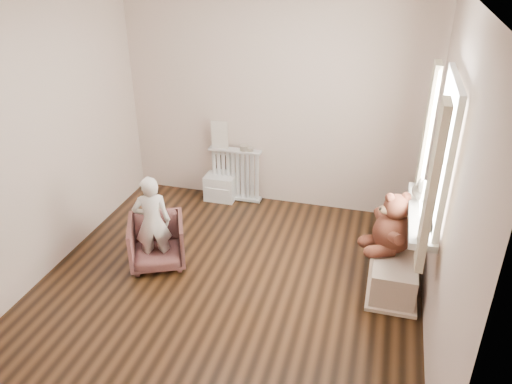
% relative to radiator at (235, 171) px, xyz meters
% --- Properties ---
extents(floor, '(3.60, 3.60, 0.01)m').
position_rel_radiator_xyz_m(floor, '(0.45, -1.68, -0.39)').
color(floor, black).
rests_on(floor, ground).
extents(back_wall, '(3.60, 0.02, 2.60)m').
position_rel_radiator_xyz_m(back_wall, '(0.45, 0.12, 0.91)').
color(back_wall, beige).
rests_on(back_wall, ground).
extents(front_wall, '(3.60, 0.02, 2.60)m').
position_rel_radiator_xyz_m(front_wall, '(0.45, -3.48, 0.91)').
color(front_wall, beige).
rests_on(front_wall, ground).
extents(left_wall, '(0.02, 3.60, 2.60)m').
position_rel_radiator_xyz_m(left_wall, '(-1.35, -1.68, 0.91)').
color(left_wall, beige).
rests_on(left_wall, ground).
extents(right_wall, '(0.02, 3.60, 2.60)m').
position_rel_radiator_xyz_m(right_wall, '(2.25, -1.68, 0.91)').
color(right_wall, beige).
rests_on(right_wall, ground).
extents(window, '(0.03, 0.90, 1.10)m').
position_rel_radiator_xyz_m(window, '(2.21, -1.38, 1.06)').
color(window, white).
rests_on(window, right_wall).
extents(window_sill, '(0.22, 1.10, 0.06)m').
position_rel_radiator_xyz_m(window_sill, '(2.12, -1.38, 0.48)').
color(window_sill, silver).
rests_on(window_sill, right_wall).
extents(curtain_left, '(0.06, 0.26, 1.30)m').
position_rel_radiator_xyz_m(curtain_left, '(2.10, -1.95, 1.00)').
color(curtain_left, beige).
rests_on(curtain_left, right_wall).
extents(curtain_right, '(0.06, 0.26, 1.30)m').
position_rel_radiator_xyz_m(curtain_right, '(2.10, -0.81, 1.00)').
color(curtain_right, beige).
rests_on(curtain_right, right_wall).
extents(radiator, '(0.65, 0.12, 0.69)m').
position_rel_radiator_xyz_m(radiator, '(0.00, 0.00, 0.00)').
color(radiator, silver).
rests_on(radiator, floor).
extents(paper_doll, '(0.20, 0.02, 0.34)m').
position_rel_radiator_xyz_m(paper_doll, '(-0.19, 0.00, 0.47)').
color(paper_doll, beige).
rests_on(paper_doll, radiator).
extents(tin_a, '(0.10, 0.10, 0.06)m').
position_rel_radiator_xyz_m(tin_a, '(0.12, 0.00, 0.33)').
color(tin_a, '#A59E8C').
rests_on(tin_a, radiator).
extents(tin_b, '(0.08, 0.08, 0.04)m').
position_rel_radiator_xyz_m(tin_b, '(0.19, 0.00, 0.32)').
color(tin_b, '#A59E8C').
rests_on(tin_b, radiator).
extents(toy_vanity, '(0.38, 0.27, 0.59)m').
position_rel_radiator_xyz_m(toy_vanity, '(-0.19, -0.03, -0.11)').
color(toy_vanity, silver).
rests_on(toy_vanity, floor).
extents(armchair, '(0.72, 0.72, 0.50)m').
position_rel_radiator_xyz_m(armchair, '(-0.35, -1.53, -0.14)').
color(armchair, brown).
rests_on(armchair, floor).
extents(child, '(0.42, 0.36, 0.98)m').
position_rel_radiator_xyz_m(child, '(-0.35, -1.58, 0.12)').
color(child, silver).
rests_on(child, armchair).
extents(toy_bench, '(0.40, 0.75, 0.35)m').
position_rel_radiator_xyz_m(toy_bench, '(1.97, -1.32, -0.19)').
color(toy_bench, beige).
rests_on(toy_bench, floor).
extents(teddy_bear, '(0.59, 0.53, 0.60)m').
position_rel_radiator_xyz_m(teddy_bear, '(1.92, -1.21, 0.28)').
color(teddy_bear, '#3B1910').
rests_on(teddy_bear, toy_bench).
extents(plush_cat, '(0.21, 0.31, 0.24)m').
position_rel_radiator_xyz_m(plush_cat, '(2.11, -1.17, 0.61)').
color(plush_cat, '#6B6459').
rests_on(plush_cat, window_sill).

